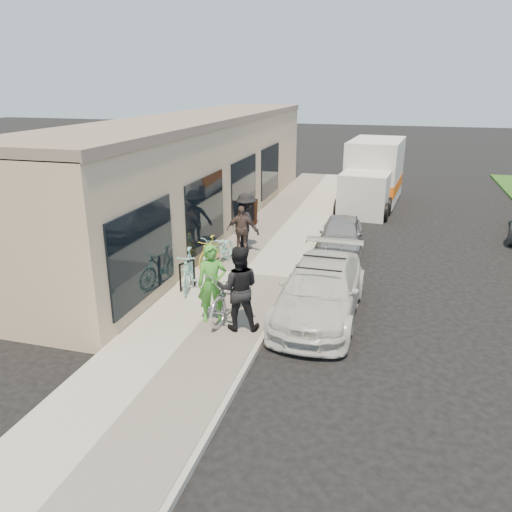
# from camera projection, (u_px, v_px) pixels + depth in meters

# --- Properties ---
(ground) EXTENTS (120.00, 120.00, 0.00)m
(ground) POSITION_uv_depth(u_px,v_px,m) (287.00, 333.00, 11.30)
(ground) COLOR black
(ground) RESTS_ON ground
(sidewalk) EXTENTS (3.00, 34.00, 0.15)m
(sidewalk) POSITION_uv_depth(u_px,v_px,m) (242.00, 275.00, 14.52)
(sidewalk) COLOR #AEAA9C
(sidewalk) RESTS_ON ground
(curb) EXTENTS (0.12, 34.00, 0.13)m
(curb) POSITION_uv_depth(u_px,v_px,m) (295.00, 281.00, 14.12)
(curb) COLOR #A4A096
(curb) RESTS_ON ground
(storefront) EXTENTS (3.60, 20.00, 4.22)m
(storefront) POSITION_uv_depth(u_px,v_px,m) (200.00, 172.00, 19.21)
(storefront) COLOR #CAB28C
(storefront) RESTS_ON ground
(bike_rack) EXTENTS (0.25, 0.52, 0.78)m
(bike_rack) POSITION_uv_depth(u_px,v_px,m) (187.00, 272.00, 13.21)
(bike_rack) COLOR black
(bike_rack) RESTS_ON sidewalk
(sandwich_board) EXTENTS (0.63, 0.64, 0.96)m
(sandwich_board) POSITION_uv_depth(u_px,v_px,m) (249.00, 212.00, 19.25)
(sandwich_board) COLOR black
(sandwich_board) RESTS_ON sidewalk
(sedan_white) EXTENTS (1.92, 4.62, 1.37)m
(sedan_white) POSITION_uv_depth(u_px,v_px,m) (321.00, 289.00, 12.01)
(sedan_white) COLOR silver
(sedan_white) RESTS_ON ground
(sedan_silver) EXTENTS (1.56, 3.49, 1.17)m
(sedan_silver) POSITION_uv_depth(u_px,v_px,m) (341.00, 235.00, 16.62)
(sedan_silver) COLOR gray
(sedan_silver) RESTS_ON ground
(moving_truck) EXTENTS (2.69, 6.07, 2.91)m
(moving_truck) POSITION_uv_depth(u_px,v_px,m) (373.00, 177.00, 22.81)
(moving_truck) COLOR silver
(moving_truck) RESTS_ON ground
(tandem_bike) EXTENTS (1.01, 2.29, 1.16)m
(tandem_bike) POSITION_uv_depth(u_px,v_px,m) (233.00, 292.00, 11.68)
(tandem_bike) COLOR silver
(tandem_bike) RESTS_ON sidewalk
(woman_rider) EXTENTS (0.78, 0.65, 1.83)m
(woman_rider) POSITION_uv_depth(u_px,v_px,m) (212.00, 284.00, 11.30)
(woman_rider) COLOR green
(woman_rider) RESTS_ON sidewalk
(man_standing) EXTENTS (1.09, 0.94, 1.93)m
(man_standing) POSITION_uv_depth(u_px,v_px,m) (238.00, 288.00, 10.92)
(man_standing) COLOR black
(man_standing) RESTS_ON sidewalk
(cruiser_bike_a) EXTENTS (0.92, 1.80, 1.04)m
(cruiser_bike_a) POSITION_uv_depth(u_px,v_px,m) (188.00, 269.00, 13.27)
(cruiser_bike_a) COLOR #96E0D5
(cruiser_bike_a) RESTS_ON sidewalk
(cruiser_bike_b) EXTENTS (0.90, 1.88, 0.95)m
(cruiser_bike_b) POSITION_uv_depth(u_px,v_px,m) (219.00, 250.00, 14.97)
(cruiser_bike_b) COLOR #96E0D5
(cruiser_bike_b) RESTS_ON sidewalk
(cruiser_bike_c) EXTENTS (0.50, 1.54, 0.91)m
(cruiser_bike_c) POSITION_uv_depth(u_px,v_px,m) (209.00, 252.00, 14.80)
(cruiser_bike_c) COLOR gold
(cruiser_bike_c) RESTS_ON sidewalk
(bystander_a) EXTENTS (1.38, 1.25, 1.86)m
(bystander_a) POSITION_uv_depth(u_px,v_px,m) (246.00, 221.00, 16.29)
(bystander_a) COLOR black
(bystander_a) RESTS_ON sidewalk
(bystander_b) EXTENTS (0.99, 0.64, 1.56)m
(bystander_b) POSITION_uv_depth(u_px,v_px,m) (241.00, 230.00, 15.93)
(bystander_b) COLOR brown
(bystander_b) RESTS_ON sidewalk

